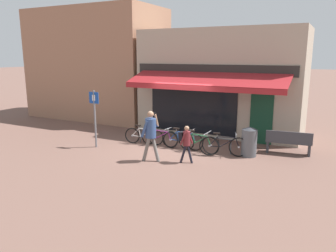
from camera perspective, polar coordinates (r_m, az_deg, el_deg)
ground_plane at (r=12.53m, az=0.02°, el=-4.26°), size 160.00×160.00×0.00m
shop_front at (r=15.55m, az=9.27°, el=7.64°), size 7.38×4.48×4.70m
neighbour_building at (r=19.70m, az=-12.15°, el=10.47°), size 7.52×4.00×6.06m
bike_rack_rail at (r=12.78m, az=2.59°, el=-1.70°), size 3.97×0.04×0.57m
bicycle_silver at (r=13.32m, az=-4.23°, el=-1.71°), size 1.66×0.52×0.79m
bicycle_purple at (r=13.02m, az=-1.58°, el=-2.01°), size 1.71×0.52×0.79m
bicycle_blue at (r=12.61m, az=2.48°, el=-2.43°), size 1.71×0.52×0.82m
bicycle_green at (r=12.22m, az=5.22°, el=-2.90°), size 1.74×0.57×0.86m
bicycle_black at (r=11.90m, az=9.68°, el=-3.42°), size 1.68×0.70×0.85m
pedestrian_adult at (r=11.03m, az=-3.03°, el=-0.80°), size 0.63×0.57×1.76m
pedestrian_child at (r=10.92m, az=3.12°, el=-2.37°), size 0.49×0.37×1.29m
litter_bin at (r=12.05m, az=13.95°, el=-2.62°), size 0.55×0.55×1.08m
parking_sign at (r=12.98m, az=-12.65°, el=2.28°), size 0.44×0.07×2.24m
park_bench at (r=12.73m, az=20.25°, el=-2.61°), size 1.64×0.63×0.87m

